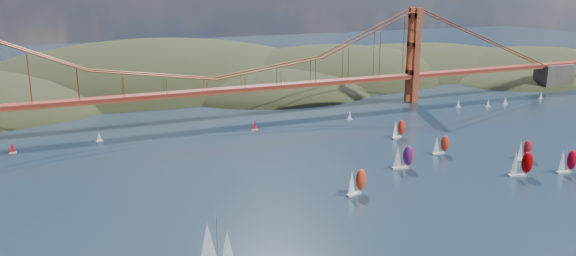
{
  "coord_description": "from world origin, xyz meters",
  "views": [
    {
      "loc": [
        -76.3,
        -92.08,
        70.38
      ],
      "look_at": [
        1.72,
        90.0,
        17.98
      ],
      "focal_mm": 35.0,
      "sensor_mm": 36.0,
      "label": 1
    }
  ],
  "objects_px": {
    "racer_0": "(356,182)",
    "racer_4": "(524,149)",
    "racer_1": "(521,163)",
    "racer_rwb": "(403,156)",
    "racer_3": "(441,144)",
    "racer_5": "(398,128)",
    "racer_2": "(567,161)",
    "sloop_navy": "(214,250)"
  },
  "relations": [
    {
      "from": "racer_1",
      "to": "racer_4",
      "type": "bearing_deg",
      "value": 54.41
    },
    {
      "from": "racer_1",
      "to": "racer_3",
      "type": "xyz_separation_m",
      "value": [
        -9.76,
        34.03,
        -0.81
      ]
    },
    {
      "from": "racer_0",
      "to": "racer_3",
      "type": "distance_m",
      "value": 61.08
    },
    {
      "from": "sloop_navy",
      "to": "racer_3",
      "type": "xyz_separation_m",
      "value": [
        114.18,
        59.43,
        -2.8
      ]
    },
    {
      "from": "sloop_navy",
      "to": "racer_1",
      "type": "distance_m",
      "value": 126.54
    },
    {
      "from": "racer_3",
      "to": "racer_5",
      "type": "relative_size",
      "value": 0.95
    },
    {
      "from": "racer_4",
      "to": "racer_5",
      "type": "bearing_deg",
      "value": 116.05
    },
    {
      "from": "sloop_navy",
      "to": "racer_2",
      "type": "xyz_separation_m",
      "value": [
        142.77,
        21.53,
        -2.33
      ]
    },
    {
      "from": "racer_1",
      "to": "racer_rwb",
      "type": "height_order",
      "value": "racer_1"
    },
    {
      "from": "racer_1",
      "to": "racer_2",
      "type": "relative_size",
      "value": 1.07
    },
    {
      "from": "racer_2",
      "to": "racer_4",
      "type": "height_order",
      "value": "racer_2"
    },
    {
      "from": "racer_3",
      "to": "racer_0",
      "type": "bearing_deg",
      "value": -149.84
    },
    {
      "from": "sloop_navy",
      "to": "racer_4",
      "type": "bearing_deg",
      "value": 16.98
    },
    {
      "from": "racer_4",
      "to": "racer_1",
      "type": "bearing_deg",
      "value": -142.76
    },
    {
      "from": "racer_rwb",
      "to": "racer_5",
      "type": "bearing_deg",
      "value": 65.1
    },
    {
      "from": "sloop_navy",
      "to": "racer_rwb",
      "type": "height_order",
      "value": "sloop_navy"
    },
    {
      "from": "racer_3",
      "to": "racer_rwb",
      "type": "distance_m",
      "value": 26.96
    },
    {
      "from": "sloop_navy",
      "to": "racer_4",
      "type": "relative_size",
      "value": 1.76
    },
    {
      "from": "racer_1",
      "to": "racer_3",
      "type": "relative_size",
      "value": 1.19
    },
    {
      "from": "racer_3",
      "to": "racer_4",
      "type": "bearing_deg",
      "value": -31.21
    },
    {
      "from": "racer_3",
      "to": "racer_5",
      "type": "bearing_deg",
      "value": 98.8
    },
    {
      "from": "racer_1",
      "to": "racer_rwb",
      "type": "relative_size",
      "value": 1.03
    },
    {
      "from": "racer_4",
      "to": "racer_5",
      "type": "relative_size",
      "value": 0.97
    },
    {
      "from": "racer_0",
      "to": "racer_rwb",
      "type": "relative_size",
      "value": 0.95
    },
    {
      "from": "racer_3",
      "to": "racer_4",
      "type": "xyz_separation_m",
      "value": [
        26.27,
        -19.2,
        0.07
      ]
    },
    {
      "from": "sloop_navy",
      "to": "racer_5",
      "type": "relative_size",
      "value": 1.7
    },
    {
      "from": "racer_1",
      "to": "sloop_navy",
      "type": "bearing_deg",
      "value": -155.95
    },
    {
      "from": "sloop_navy",
      "to": "racer_5",
      "type": "height_order",
      "value": "sloop_navy"
    },
    {
      "from": "racer_3",
      "to": "racer_4",
      "type": "height_order",
      "value": "racer_4"
    },
    {
      "from": "sloop_navy",
      "to": "racer_1",
      "type": "bearing_deg",
      "value": 12.58
    },
    {
      "from": "racer_4",
      "to": "racer_rwb",
      "type": "bearing_deg",
      "value": 164.61
    },
    {
      "from": "racer_0",
      "to": "racer_1",
      "type": "xyz_separation_m",
      "value": [
        65.03,
        -8.01,
        0.39
      ]
    },
    {
      "from": "racer_3",
      "to": "racer_4",
      "type": "distance_m",
      "value": 32.54
    },
    {
      "from": "racer_5",
      "to": "racer_rwb",
      "type": "bearing_deg",
      "value": -136.63
    },
    {
      "from": "racer_0",
      "to": "racer_4",
      "type": "height_order",
      "value": "racer_0"
    },
    {
      "from": "racer_3",
      "to": "racer_5",
      "type": "xyz_separation_m",
      "value": [
        -1.89,
        28.15,
        0.22
      ]
    },
    {
      "from": "racer_2",
      "to": "racer_rwb",
      "type": "distance_m",
      "value": 60.86
    },
    {
      "from": "racer_1",
      "to": "racer_2",
      "type": "distance_m",
      "value": 19.22
    },
    {
      "from": "racer_2",
      "to": "racer_3",
      "type": "bearing_deg",
      "value": 132.12
    },
    {
      "from": "racer_0",
      "to": "racer_2",
      "type": "bearing_deg",
      "value": -23.7
    },
    {
      "from": "racer_5",
      "to": "racer_2",
      "type": "bearing_deg",
      "value": -80.05
    },
    {
      "from": "racer_5",
      "to": "racer_rwb",
      "type": "height_order",
      "value": "racer_rwb"
    }
  ]
}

